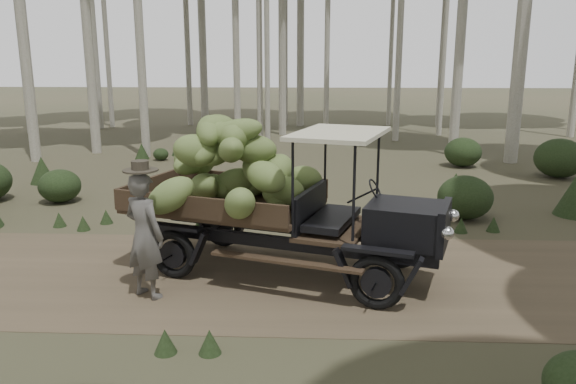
% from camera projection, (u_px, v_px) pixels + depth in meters
% --- Properties ---
extents(ground, '(120.00, 120.00, 0.00)m').
position_uv_depth(ground, '(179.00, 275.00, 8.91)').
color(ground, '#473D2B').
rests_on(ground, ground).
extents(dirt_track, '(70.00, 4.00, 0.01)m').
position_uv_depth(dirt_track, '(179.00, 275.00, 8.91)').
color(dirt_track, brown).
rests_on(dirt_track, ground).
extents(banana_truck, '(5.27, 3.16, 2.57)m').
position_uv_depth(banana_truck, '(256.00, 180.00, 8.87)').
color(banana_truck, black).
rests_on(banana_truck, ground).
extents(farmer, '(0.80, 0.72, 1.99)m').
position_uv_depth(farmer, '(144.00, 234.00, 7.90)').
color(farmer, '#504E49').
rests_on(farmer, ground).
extents(undergrowth, '(22.83, 22.04, 1.33)m').
position_uv_depth(undergrowth, '(157.00, 224.00, 9.77)').
color(undergrowth, '#233319').
rests_on(undergrowth, ground).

